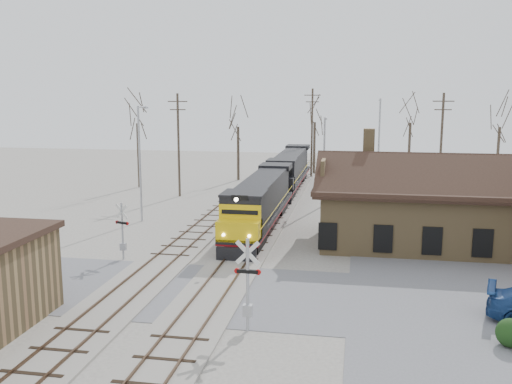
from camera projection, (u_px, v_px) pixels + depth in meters
ground at (214, 292)px, 30.21m from camera, size 140.00×140.00×0.00m
road at (214, 292)px, 30.20m from camera, size 60.00×9.00×0.03m
track_main at (262, 226)px, 44.73m from camera, size 3.40×90.00×0.24m
track_siding at (206, 224)px, 45.52m from camera, size 3.40×90.00×0.24m
depot at (426, 211)px, 39.32m from camera, size 15.20×9.31×7.90m
locomotive_lead at (260, 203)px, 43.46m from camera, size 2.74×18.34×4.07m
locomotive_trailing at (289, 170)px, 61.50m from camera, size 2.74×18.34×3.85m
crossbuck_near at (248, 288)px, 25.06m from camera, size 1.21×0.32×4.23m
crossbuck_far at (122, 233)px, 35.90m from camera, size 1.02×0.39×3.65m
hedge_a at (511, 333)px, 23.70m from camera, size 1.21×1.21×1.21m
streetlight_a at (140, 158)px, 46.04m from camera, size 0.25×2.04×9.38m
streetlight_b at (324, 156)px, 52.32m from camera, size 0.25×2.04×8.19m
streetlight_c at (379, 141)px, 59.21m from camera, size 0.25×2.04×9.80m
utility_pole_a at (179, 143)px, 57.00m from camera, size 2.00×0.24×10.33m
utility_pole_b at (312, 132)px, 69.68m from camera, size 2.00×0.24×10.86m
utility_pole_c at (441, 145)px, 54.95m from camera, size 2.00×0.24×10.39m
tree_a at (137, 113)px, 62.04m from camera, size 4.72×4.72×11.57m
tree_b at (238, 118)px, 67.27m from camera, size 4.25×4.25×10.42m
tree_c at (315, 114)px, 72.48m from camera, size 4.43×4.43×10.85m
tree_d at (411, 113)px, 68.58m from camera, size 4.53×4.53×11.10m
tree_e at (500, 117)px, 62.58m from camera, size 4.44×4.44×10.87m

